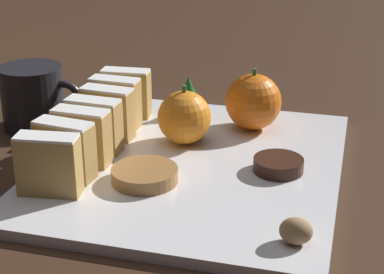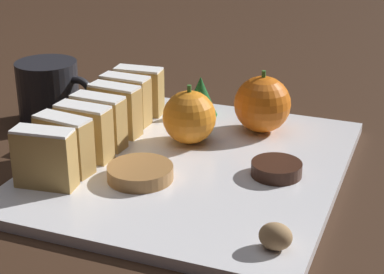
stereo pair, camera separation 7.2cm
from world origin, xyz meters
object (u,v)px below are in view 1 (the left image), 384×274
at_px(chocolate_cookie, 279,164).
at_px(orange_near, 253,102).
at_px(walnut, 296,231).
at_px(coffee_mug, 34,97).
at_px(orange_far, 184,117).

bearing_deg(chocolate_cookie, orange_near, 113.07).
height_order(walnut, chocolate_cookie, walnut).
distance_m(orange_near, chocolate_cookie, 0.13).
height_order(walnut, coffee_mug, coffee_mug).
bearing_deg(coffee_mug, orange_near, 8.52).
bearing_deg(orange_near, orange_far, -137.00).
bearing_deg(orange_far, chocolate_cookie, -22.16).
relative_size(orange_near, coffee_mug, 0.71).
relative_size(orange_far, coffee_mug, 0.65).
bearing_deg(coffee_mug, chocolate_cookie, -12.50).
bearing_deg(chocolate_cookie, walnut, -76.19).
bearing_deg(chocolate_cookie, coffee_mug, 167.50).
bearing_deg(orange_near, chocolate_cookie, -66.93).
bearing_deg(walnut, chocolate_cookie, 103.81).
xyz_separation_m(orange_near, orange_far, (-0.07, -0.07, -0.00)).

